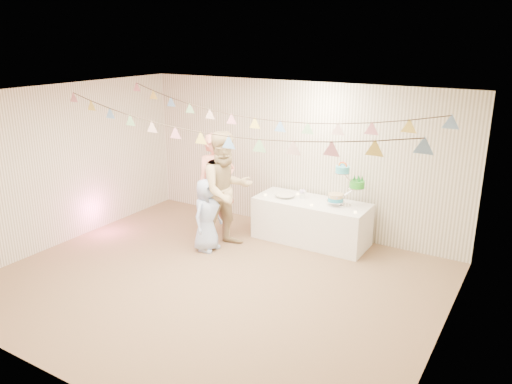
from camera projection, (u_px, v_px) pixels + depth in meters
The scene contains 23 objects.
floor at pixel (215, 282), 7.04m from camera, with size 6.00×6.00×0.00m, color brown.
ceiling at pixel (209, 96), 6.25m from camera, with size 6.00×6.00×0.00m, color white.
back_wall at pixel (297, 157), 8.68m from camera, with size 6.00×6.00×0.00m, color silver.
front_wall at pixel (53, 265), 4.60m from camera, with size 6.00×6.00×0.00m, color silver.
left_wall at pixel (63, 165), 8.12m from camera, with size 5.00×5.00×0.00m, color silver.
right_wall at pixel (447, 240), 5.16m from camera, with size 5.00×5.00×0.00m, color silver.
table at pixel (311, 221), 8.33m from camera, with size 1.90×0.76×0.71m, color white.
cake_stand at pixel (346, 183), 7.88m from camera, with size 0.60×0.35×0.67m, color silver, non-canonical shape.
cake_bottom at pixel (335, 198), 7.98m from camera, with size 0.31×0.31×0.15m, color teal, non-canonical shape.
cake_middle at pixel (359, 183), 7.86m from camera, with size 0.27×0.27×0.22m, color green, non-canonical shape.
cake_top_tier at pixel (342, 166), 7.79m from camera, with size 0.25×0.25×0.19m, color #3FB5C8, non-canonical shape.
platter at pixel (285, 195), 8.40m from camera, with size 0.33×0.33×0.02m, color white.
posy at pixel (303, 192), 8.32m from camera, with size 0.14×0.14×0.15m, color white, non-canonical shape.
person_adult_a at pixel (216, 186), 8.41m from camera, with size 0.65×0.43×1.78m, color #F4937F.
person_adult_b at pixel (226, 191), 7.95m from camera, with size 0.93×0.72×1.91m, color tan.
person_child at pixel (207, 215), 7.93m from camera, with size 0.58×0.38×1.19m, color #A1B6E4.
bunting_back at pixel (255, 106), 7.22m from camera, with size 5.60×1.10×0.40m, color pink, non-canonical shape.
bunting_front at pixel (200, 120), 6.17m from camera, with size 5.60×0.90×0.36m, color #72A5E5, non-canonical shape.
tealight_0 at pixel (265, 195), 8.49m from camera, with size 0.04×0.04×0.03m, color #FFD88C.
tealight_1 at pixel (298, 194), 8.54m from camera, with size 0.04×0.04×0.03m, color #FFD88C.
tealight_2 at pixel (312, 205), 7.99m from camera, with size 0.04×0.04×0.03m, color #FFD88C.
tealight_3 at pixel (337, 200), 8.22m from camera, with size 0.04×0.04×0.03m, color #FFD88C.
tealight_4 at pixel (355, 212), 7.66m from camera, with size 0.04×0.04×0.03m, color #FFD88C.
Camera 1 is at (3.78, -5.10, 3.34)m, focal length 35.00 mm.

